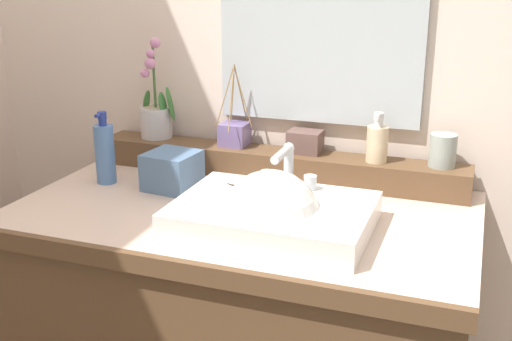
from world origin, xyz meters
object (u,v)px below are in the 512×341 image
at_px(tumbler_cup, 443,150).
at_px(lotion_bottle, 105,153).
at_px(sink_basin, 272,217).
at_px(soap_bar, 238,180).
at_px(trinket_box, 305,142).
at_px(reed_diffuser, 235,133).
at_px(soap_dispenser, 377,142).
at_px(potted_plant, 156,114).
at_px(tissue_box, 172,171).

bearing_deg(tumbler_cup, lotion_bottle, -166.23).
distance_m(sink_basin, soap_bar, 0.16).
bearing_deg(soap_bar, trinket_box, 72.50).
relative_size(sink_basin, lotion_bottle, 2.20).
xyz_separation_m(reed_diffuser, trinket_box, (0.21, 0.00, -0.00)).
bearing_deg(soap_dispenser, lotion_bottle, -164.28).
xyz_separation_m(sink_basin, reed_diffuser, (-0.25, 0.39, 0.08)).
bearing_deg(sink_basin, lotion_bottle, 163.40).
relative_size(potted_plant, tumbler_cup, 3.46).
bearing_deg(sink_basin, soap_bar, 141.22).
bearing_deg(potted_plant, trinket_box, -0.50).
bearing_deg(tissue_box, potted_plant, 127.10).
xyz_separation_m(soap_dispenser, tissue_box, (-0.52, -0.18, -0.08)).
bearing_deg(reed_diffuser, trinket_box, 0.12).
bearing_deg(trinket_box, tumbler_cup, 0.14).
relative_size(potted_plant, soap_dispenser, 2.24).
height_order(soap_bar, tumbler_cup, tumbler_cup).
distance_m(soap_bar, reed_diffuser, 0.31).
distance_m(sink_basin, soap_dispenser, 0.42).
xyz_separation_m(sink_basin, soap_bar, (-0.12, 0.10, 0.04)).
xyz_separation_m(potted_plant, reed_diffuser, (0.26, -0.00, -0.04)).
bearing_deg(tissue_box, trinket_box, 32.84).
bearing_deg(lotion_bottle, soap_dispenser, 15.72).
relative_size(soap_bar, lotion_bottle, 0.35).
relative_size(sink_basin, tumbler_cup, 5.11).
distance_m(lotion_bottle, tissue_box, 0.20).
bearing_deg(potted_plant, sink_basin, -37.63).
relative_size(potted_plant, trinket_box, 3.28).
height_order(reed_diffuser, lotion_bottle, reed_diffuser).
height_order(soap_bar, tissue_box, tissue_box).
height_order(tumbler_cup, lotion_bottle, lotion_bottle).
relative_size(soap_dispenser, tumbler_cup, 1.54).
bearing_deg(soap_dispenser, trinket_box, 174.19).
bearing_deg(sink_basin, tissue_box, 152.44).
distance_m(potted_plant, reed_diffuser, 0.26).
xyz_separation_m(sink_basin, trinket_box, (-0.03, 0.39, 0.08)).
bearing_deg(soap_bar, soap_dispenser, 42.01).
bearing_deg(lotion_bottle, tumbler_cup, 13.77).
height_order(soap_dispenser, trinket_box, soap_dispenser).
distance_m(sink_basin, reed_diffuser, 0.46).
xyz_separation_m(tumbler_cup, trinket_box, (-0.37, 0.01, -0.01)).
distance_m(soap_bar, lotion_bottle, 0.43).
bearing_deg(reed_diffuser, soap_bar, -66.69).
height_order(sink_basin, soap_bar, sink_basin).
bearing_deg(lotion_bottle, potted_plant, 80.04).
height_order(tumbler_cup, tissue_box, tumbler_cup).
bearing_deg(soap_dispenser, soap_bar, -137.99).
bearing_deg(soap_bar, reed_diffuser, 113.31).
height_order(sink_basin, soap_dispenser, soap_dispenser).
relative_size(soap_bar, tumbler_cup, 0.80).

